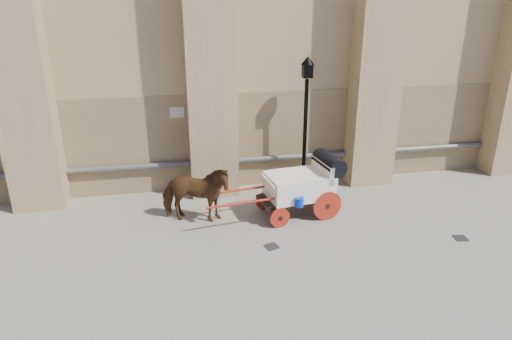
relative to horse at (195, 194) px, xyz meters
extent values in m
plane|color=gray|center=(1.69, -1.76, -0.80)|extent=(90.00, 90.00, 0.00)
cube|color=#907B51|center=(3.69, 2.39, 0.70)|extent=(44.00, 0.35, 3.00)
cylinder|color=#59595B|center=(3.69, 2.12, 0.10)|extent=(42.00, 0.18, 0.18)
cube|color=beige|center=(-0.31, 2.21, 1.70)|extent=(0.42, 0.04, 0.32)
imported|color=brown|center=(0.00, 0.00, 0.00)|extent=(2.06, 1.34, 1.60)
cube|color=black|center=(2.73, -0.10, -0.30)|extent=(2.12, 1.18, 0.11)
cube|color=white|center=(2.82, -0.09, 0.07)|extent=(1.88, 1.37, 0.64)
cube|color=white|center=(3.50, 0.00, 0.43)|extent=(0.29, 1.15, 0.50)
cube|color=white|center=(2.05, -0.20, 0.30)|extent=(0.46, 1.04, 0.09)
cylinder|color=black|center=(3.68, 0.03, 0.62)|extent=(0.67, 1.20, 0.51)
cylinder|color=#A92215|center=(3.49, -0.57, -0.39)|extent=(0.82, 0.17, 0.82)
cylinder|color=#A92215|center=(3.33, 0.55, -0.39)|extent=(0.82, 0.17, 0.82)
cylinder|color=#A92215|center=(2.13, -0.76, -0.53)|extent=(0.55, 0.13, 0.55)
cylinder|color=#A92215|center=(1.97, 0.37, -0.53)|extent=(0.55, 0.13, 0.55)
cylinder|color=#A92215|center=(1.29, -0.72, -0.02)|extent=(2.19, 0.37, 0.06)
cylinder|color=#A92215|center=(1.18, 0.10, -0.02)|extent=(2.19, 0.37, 0.06)
cylinder|color=#0333CA|center=(2.64, -0.76, -0.11)|extent=(0.24, 0.24, 0.24)
cylinder|color=black|center=(3.42, 1.51, 0.93)|extent=(0.12, 0.12, 3.47)
cone|color=black|center=(3.42, 1.51, -0.63)|extent=(0.35, 0.35, 0.35)
cube|color=black|center=(3.42, 1.51, 2.91)|extent=(0.27, 0.27, 0.40)
cone|color=black|center=(3.42, 1.51, 3.20)|extent=(0.39, 0.39, 0.23)
cube|color=black|center=(1.70, -1.70, -0.80)|extent=(0.40, 0.40, 0.01)
cube|color=black|center=(6.47, -2.20, -0.80)|extent=(0.36, 0.36, 0.01)
camera|label=1|loc=(-0.50, -11.13, 4.93)|focal=32.00mm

